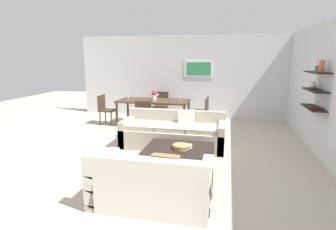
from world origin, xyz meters
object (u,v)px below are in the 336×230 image
Objects in this scene: dining_chair_foot at (145,114)px; dining_chair_left_near at (105,108)px; sofa_beige at (173,134)px; centerpiece_vase at (154,95)px; loveseat_white at (152,184)px; dining_chair_right_far at (203,109)px; dining_chair_right_near at (202,112)px; wine_glass_right_far at (179,97)px; wine_glass_left_near at (128,97)px; dining_table at (154,102)px; coffee_table at (178,158)px; decorative_bowl at (181,147)px; dining_chair_head at (161,103)px; wine_glass_head at (157,95)px; candle_jar at (190,146)px.

dining_chair_left_near is at bearing 154.99° from dining_chair_foot.
centerpiece_vase is at bearing 117.91° from sofa_beige.
dining_chair_right_far is (0.28, 4.53, 0.21)m from loveseat_white.
dining_chair_right_near is 0.86m from wine_glass_right_far.
wine_glass_left_near is at bearing -170.76° from wine_glass_right_far.
loveseat_white is 4.49m from dining_table.
wine_glass_left_near is (-2.21, -0.35, 0.34)m from dining_chair_right_far.
coffee_table is 3.28m from dining_chair_right_far.
decorative_bowl is at bearing -54.16° from wine_glass_left_near.
wine_glass_left_near reaches higher than loveseat_white.
loveseat_white is 1.82× the size of dining_chair_right_near.
dining_chair_head is (-1.36, 3.95, 0.08)m from decorative_bowl.
wine_glass_right_far is at bearing -46.00° from dining_chair_head.
sofa_beige is 2.11m from dining_chair_right_far.
dining_table is at bearing -90.00° from dining_chair_head.
dining_table is at bearing -90.00° from wine_glass_head.
sofa_beige is at bearing -61.98° from dining_table.
dining_table reaches higher than decorative_bowl.
dining_chair_right_far is (0.49, 2.05, 0.21)m from sofa_beige.
dining_chair_left_near is at bearing 134.52° from coffee_table.
wine_glass_left_near is 0.79m from centerpiece_vase.
centerpiece_vase is (0.03, -0.95, 0.41)m from dining_chair_head.
dining_chair_head reaches higher than candle_jar.
dining_chair_head is at bearing 142.31° from dining_chair_right_near.
loveseat_white is 1.82× the size of dining_chair_head.
loveseat_white is 4.10m from dining_chair_right_near.
loveseat_white is 1.82× the size of dining_chair_right_far.
dining_table is 2.38× the size of dining_chair_right_far.
loveseat_white is 4.65m from wine_glass_left_near.
loveseat_white is 1.82× the size of dining_chair_foot.
sofa_beige is 2.04m from wine_glass_right_far.
candle_jar is at bearing -88.91° from dining_chair_right_near.
dining_chair_head is (-1.31, 3.94, 0.31)m from coffee_table.
wine_glass_head is (-1.31, 3.47, 0.66)m from coffee_table.
sofa_beige is 2.48m from wine_glass_left_near.
dining_chair_right_far is (1.46, 0.22, -0.18)m from dining_table.
dining_chair_left_near and dining_chair_right_far have the same top height.
wine_glass_left_near reaches higher than dining_chair_right_far.
wine_glass_left_near is (-0.75, -0.56, 0.00)m from wine_glass_head.
dining_chair_left_near reaches higher than sofa_beige.
wine_glass_head reaches higher than decorative_bowl.
dining_chair_right_far is at bearing 88.40° from decorative_bowl.
coffee_table is 3.63m from wine_glass_left_near.
dining_table is at bearing -170.76° from wine_glass_right_far.
candle_jar is 0.63× the size of wine_glass_head.
decorative_bowl reaches higher than coffee_table.
dining_chair_right_far is 6.27× the size of wine_glass_head.
dining_chair_right_near is at bearing -90.00° from dining_chair_right_far.
dining_chair_head is at bearing 37.69° from dining_chair_left_near.
dining_chair_right_near reaches higher than decorative_bowl.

